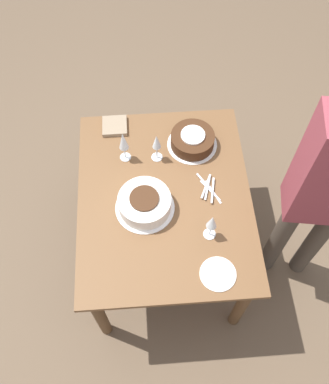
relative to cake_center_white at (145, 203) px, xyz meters
name	(u,v)px	position (x,y,z in m)	size (l,w,h in m)	color
ground_plane	(164,248)	(0.06, -0.11, -0.81)	(12.00, 12.00, 0.00)	brown
dining_table	(164,206)	(0.06, -0.11, -0.17)	(1.23, 0.99, 0.76)	brown
cake_center_white	(145,203)	(0.00, 0.00, 0.00)	(0.33, 0.33, 0.11)	white
cake_front_chocolate	(192,140)	(0.42, -0.31, -0.01)	(0.30, 0.30, 0.10)	white
wine_glass_near	(123,142)	(0.35, 0.10, 0.10)	(0.07, 0.07, 0.23)	silver
wine_glass_far	(157,143)	(0.34, -0.09, 0.09)	(0.07, 0.07, 0.21)	silver
wine_glass_extra	(212,223)	(-0.19, -0.34, 0.09)	(0.07, 0.07, 0.21)	silver
dessert_plate_left	(218,274)	(-0.41, -0.36, -0.05)	(0.19, 0.19, 0.01)	white
fork_pile	(209,188)	(0.09, -0.37, -0.04)	(0.21, 0.12, 0.02)	silver
napkin_stack	(115,126)	(0.59, 0.16, -0.04)	(0.15, 0.15, 0.03)	gray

